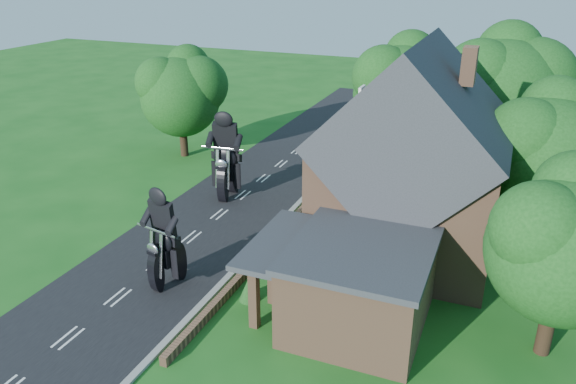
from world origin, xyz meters
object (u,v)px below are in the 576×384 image
at_px(garden_wall, 283,232).
at_px(annex, 357,283).
at_px(motorcycle_follow, 228,185).
at_px(house, 412,167).
at_px(motorcycle_lead, 168,271).

distance_m(garden_wall, annex, 8.19).
bearing_deg(motorcycle_follow, house, 162.85).
bearing_deg(motorcycle_lead, house, -128.44).
relative_size(motorcycle_lead, motorcycle_follow, 0.88).
bearing_deg(annex, motorcycle_follow, 139.00).
distance_m(motorcycle_lead, motorcycle_follow, 9.92).
distance_m(garden_wall, motorcycle_follow, 6.04).
xyz_separation_m(house, motorcycle_follow, (-11.17, 2.37, -3.54)).
xyz_separation_m(annex, motorcycle_follow, (-10.55, 9.17, -0.96)).
bearing_deg(motorcycle_lead, annex, -163.95).
bearing_deg(garden_wall, motorcycle_lead, -114.19).
relative_size(garden_wall, motorcycle_follow, 12.73).
bearing_deg(motorcycle_lead, garden_wall, -101.64).
relative_size(garden_wall, house, 2.15).
height_order(house, motorcycle_follow, house).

